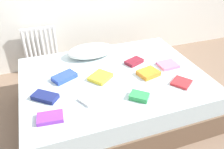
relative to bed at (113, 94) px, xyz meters
The scene contains 14 objects.
ground_plane 0.25m from the bed, ahead, with size 8.00×8.00×0.00m, color #7F6651.
bed is the anchor object (origin of this frame).
radiator 1.39m from the bed, 120.05° to the left, with size 0.47×0.04×0.59m.
pillow 0.62m from the bed, 102.46° to the left, with size 0.59×0.34×0.14m, color white.
textbook_green 0.54m from the bed, 78.25° to the right, with size 0.17×0.12×0.05m, color green.
textbook_white 0.53m from the bed, 137.13° to the right, with size 0.20×0.15×0.02m, color white.
textbook_purple 0.90m from the bed, 147.70° to the right, with size 0.22×0.14×0.04m, color purple.
textbook_blue 0.60m from the bed, 168.23° to the left, with size 0.25×0.14×0.05m, color #2847B7.
textbook_orange 0.47m from the bed, 18.37° to the right, with size 0.21×0.17×0.05m, color orange.
textbook_navy 0.81m from the bed, 167.44° to the right, with size 0.24×0.13×0.04m, color navy.
textbook_red 0.77m from the bed, 31.98° to the right, with size 0.18×0.18×0.03m, color red.
textbook_yellow 0.31m from the bed, behind, with size 0.22×0.19×0.04m, color yellow.
textbook_pink 0.71m from the bed, ahead, with size 0.22×0.19×0.03m, color pink.
textbook_maroon 0.45m from the bed, 27.87° to the left, with size 0.21×0.13×0.04m, color maroon.
Camera 1 is at (-0.70, -1.94, 1.85)m, focal length 36.30 mm.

